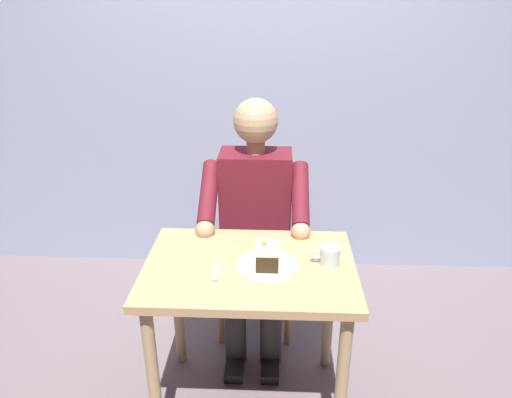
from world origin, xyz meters
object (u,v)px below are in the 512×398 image
seated_person (255,223)px  coffee_cup (329,255)px  dining_table (250,288)px  chair (256,239)px  dessert_spoon (216,274)px  cake_slice (267,256)px

seated_person → coffee_cup: size_ratio=11.18×
dining_table → chair: 0.66m
chair → dessert_spoon: bearing=80.0°
seated_person → cake_slice: 0.51m
dessert_spoon → dining_table: bearing=-147.6°
chair → dessert_spoon: size_ratio=6.38×
chair → dining_table: bearing=90.0°
cake_slice → dessert_spoon: 0.22m
cake_slice → dessert_spoon: cake_slice is taller
dining_table → coffee_cup: coffee_cup is taller
cake_slice → coffee_cup: (-0.25, -0.03, -0.01)m
seated_person → cake_slice: (-0.07, 0.49, 0.10)m
cake_slice → dessert_spoon: (0.20, 0.07, -0.05)m
coffee_cup → cake_slice: bearing=7.5°
dining_table → coffee_cup: bearing=-176.2°
chair → coffee_cup: 0.76m
dining_table → cake_slice: cake_slice is taller
coffee_cup → dessert_spoon: coffee_cup is taller
dining_table → cake_slice: 0.18m
dining_table → chair: (0.00, -0.65, -0.12)m
seated_person → dining_table: bearing=90.0°
dining_table → cake_slice: size_ratio=6.15×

